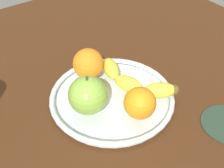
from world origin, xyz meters
TOP-DOWN VIEW (x-y plane):
  - ground_plane at (0.00, 0.00)cm, footprint 118.37×118.37cm
  - fruit_bowl at (0.00, 0.00)cm, footprint 28.16×28.16cm
  - banana at (1.05, 5.53)cm, footprint 20.18×11.26cm
  - apple at (0.90, -6.75)cm, footprint 8.18×8.18cm
  - orange_front_right at (-8.51, -0.61)cm, footprint 7.29×7.29cm
  - orange_back_right at (8.34, 0.79)cm, footprint 6.68×6.68cm

SIDE VIEW (x-z plane):
  - ground_plane at x=0.00cm, z-range -4.00..0.00cm
  - fruit_bowl at x=0.00cm, z-range 0.02..1.82cm
  - banana at x=1.05cm, z-range 1.80..5.33cm
  - orange_back_right at x=8.34cm, z-range 1.80..8.48cm
  - orange_front_right at x=-8.51cm, z-range 1.80..9.09cm
  - apple at x=0.90cm, z-range 1.40..10.38cm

